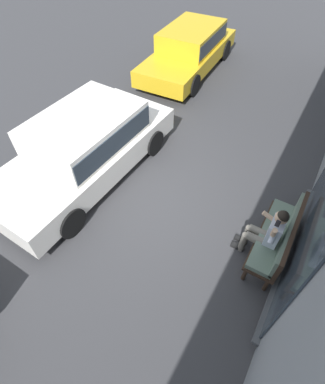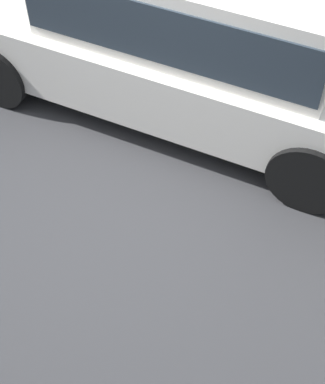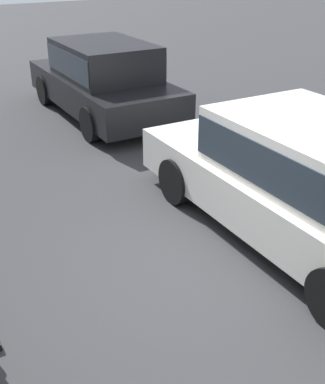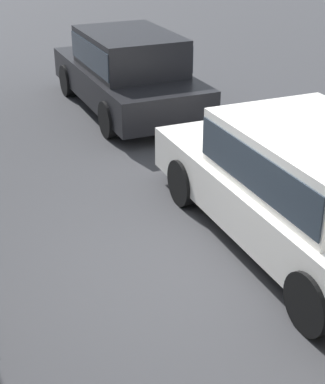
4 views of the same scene
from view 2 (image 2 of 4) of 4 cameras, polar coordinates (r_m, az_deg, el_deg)
The scene contains 2 objects.
ground_plane at distance 4.75m, azimuth -4.36°, elevation -1.03°, with size 60.00×60.00×0.00m, color #38383A.
parked_car_mid at distance 5.24m, azimuth 3.19°, elevation 16.71°, with size 4.72×2.11×1.49m.
Camera 2 is at (-1.52, 2.60, 3.67)m, focal length 55.00 mm.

